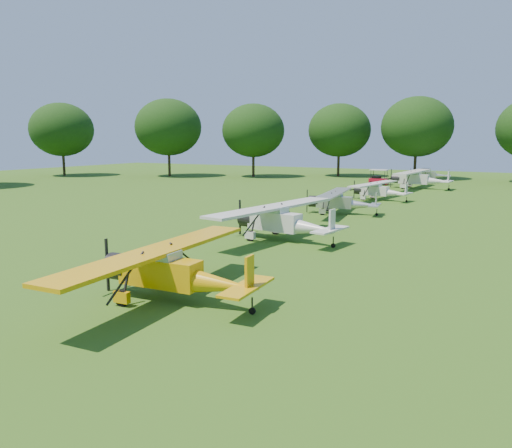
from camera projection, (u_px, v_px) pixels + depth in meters
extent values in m
plane|color=#255715|center=(263.00, 246.00, 29.23)|extent=(160.00, 160.00, 0.00)
cylinder|color=black|center=(415.00, 164.00, 79.15)|extent=(0.44, 0.44, 4.74)
ellipsoid|color=black|center=(417.00, 127.00, 78.19)|extent=(11.05, 11.05, 9.39)
cylinder|color=black|center=(338.00, 163.00, 84.87)|extent=(0.44, 0.44, 4.49)
ellipsoid|color=black|center=(339.00, 130.00, 83.96)|extent=(10.47, 10.47, 8.90)
cylinder|color=black|center=(253.00, 163.00, 83.54)|extent=(0.44, 0.44, 4.44)
ellipsoid|color=black|center=(253.00, 131.00, 82.63)|extent=(10.36, 10.36, 8.80)
cylinder|color=black|center=(169.00, 162.00, 84.82)|extent=(0.44, 0.44, 4.77)
ellipsoid|color=black|center=(168.00, 127.00, 83.85)|extent=(11.14, 11.14, 9.47)
cylinder|color=black|center=(64.00, 162.00, 86.05)|extent=(0.44, 0.44, 4.56)
ellipsoid|color=black|center=(62.00, 130.00, 85.12)|extent=(10.64, 10.64, 9.04)
cube|color=#DA9E09|center=(160.00, 272.00, 19.24)|extent=(3.36, 1.14, 1.09)
cone|color=#DA9E09|center=(224.00, 285.00, 18.08)|extent=(2.95, 1.07, 0.93)
cube|color=#8CA5B2|center=(158.00, 257.00, 19.19)|extent=(1.70, 1.03, 0.57)
cylinder|color=black|center=(120.00, 267.00, 20.08)|extent=(0.98, 1.12, 1.08)
cube|color=black|center=(107.00, 265.00, 20.37)|extent=(0.07, 0.13, 2.18)
cube|color=#DA9E09|center=(157.00, 251.00, 19.15)|extent=(2.01, 11.06, 0.15)
cube|color=#DA9E09|center=(249.00, 274.00, 17.55)|extent=(0.13, 0.58, 1.35)
cube|color=#DA9E09|center=(247.00, 287.00, 17.67)|extent=(1.01, 2.94, 0.09)
cylinder|color=black|center=(122.00, 298.00, 18.57)|extent=(0.63, 0.19, 0.62)
cylinder|color=black|center=(163.00, 281.00, 20.88)|extent=(0.63, 0.19, 0.62)
cylinder|color=black|center=(252.00, 311.00, 17.73)|extent=(0.25, 0.09, 0.25)
cube|color=silver|center=(275.00, 221.00, 30.96)|extent=(3.59, 1.56, 1.14)
cone|color=silver|center=(315.00, 229.00, 29.24)|extent=(3.16, 1.44, 0.98)
cube|color=#8CA5B2|center=(273.00, 212.00, 30.92)|extent=(1.87, 1.26, 0.60)
cylinder|color=black|center=(248.00, 218.00, 32.19)|extent=(1.14, 1.27, 1.13)
cube|color=black|center=(240.00, 217.00, 32.61)|extent=(0.08, 0.14, 2.28)
cube|color=silver|center=(273.00, 207.00, 30.88)|extent=(3.36, 11.62, 0.15)
cube|color=silver|center=(332.00, 222.00, 28.50)|extent=(0.20, 0.61, 1.41)
cube|color=silver|center=(330.00, 230.00, 28.65)|extent=(1.39, 3.15, 0.10)
cylinder|color=black|center=(250.00, 236.00, 30.55)|extent=(0.67, 0.27, 0.65)
cylinder|color=black|center=(275.00, 230.00, 32.68)|extent=(0.67, 0.27, 0.65)
cylinder|color=black|center=(333.00, 246.00, 28.67)|extent=(0.27, 0.13, 0.26)
cube|color=#BAB9BE|center=(334.00, 202.00, 41.79)|extent=(3.05, 1.28, 0.97)
cone|color=#BAB9BE|center=(364.00, 205.00, 40.96)|extent=(2.68, 1.18, 0.83)
cube|color=#8CA5B2|center=(333.00, 196.00, 41.74)|extent=(1.58, 1.05, 0.51)
cylinder|color=black|center=(314.00, 201.00, 42.39)|extent=(0.96, 1.07, 0.96)
cube|color=black|center=(307.00, 201.00, 42.59)|extent=(0.07, 0.12, 1.94)
cube|color=#BAB9BE|center=(334.00, 193.00, 41.70)|extent=(2.68, 9.89, 0.13)
cube|color=#BAB9BE|center=(376.00, 200.00, 40.57)|extent=(0.16, 0.52, 1.20)
cube|color=#BAB9BE|center=(375.00, 205.00, 40.67)|extent=(1.13, 2.67, 0.08)
cylinder|color=black|center=(322.00, 212.00, 41.09)|extent=(0.57, 0.22, 0.55)
cylinder|color=black|center=(328.00, 208.00, 43.22)|extent=(0.57, 0.22, 0.55)
cylinder|color=black|center=(377.00, 214.00, 40.74)|extent=(0.23, 0.10, 0.22)
cube|color=silver|center=(375.00, 191.00, 51.41)|extent=(2.98, 1.29, 0.94)
cone|color=silver|center=(397.00, 194.00, 50.00)|extent=(2.61, 1.19, 0.81)
cube|color=#8CA5B2|center=(374.00, 186.00, 51.39)|extent=(1.55, 1.04, 0.49)
cylinder|color=black|center=(359.00, 190.00, 52.43)|extent=(0.94, 1.05, 0.94)
cube|color=black|center=(354.00, 189.00, 52.78)|extent=(0.07, 0.12, 1.89)
cube|color=silver|center=(374.00, 184.00, 51.35)|extent=(2.75, 9.63, 0.13)
cube|color=silver|center=(406.00, 190.00, 49.39)|extent=(0.16, 0.50, 1.17)
cube|color=silver|center=(405.00, 194.00, 49.51)|extent=(1.14, 2.61, 0.08)
cylinder|color=black|center=(363.00, 198.00, 51.07)|extent=(0.56, 0.23, 0.54)
cylinder|color=black|center=(372.00, 196.00, 52.84)|extent=(0.56, 0.23, 0.54)
cylinder|color=black|center=(406.00, 201.00, 49.53)|extent=(0.22, 0.10, 0.22)
cube|color=silver|center=(414.00, 179.00, 63.46)|extent=(3.71, 1.33, 1.20)
cone|color=silver|center=(439.00, 181.00, 61.88)|extent=(3.25, 1.24, 1.03)
cube|color=#8CA5B2|center=(413.00, 174.00, 63.41)|extent=(1.89, 1.17, 0.63)
cylinder|color=black|center=(397.00, 178.00, 64.59)|extent=(1.10, 1.25, 1.19)
cube|color=black|center=(391.00, 178.00, 64.98)|extent=(0.08, 0.14, 2.39)
cube|color=silver|center=(413.00, 172.00, 63.37)|extent=(2.46, 12.17, 0.16)
cube|color=silver|center=(449.00, 177.00, 61.19)|extent=(0.16, 0.63, 1.48)
cube|color=silver|center=(447.00, 181.00, 61.33)|extent=(1.18, 3.25, 0.10)
cylinder|color=black|center=(403.00, 186.00, 62.89)|extent=(0.69, 0.23, 0.68)
cylinder|color=black|center=(409.00, 185.00, 65.27)|extent=(0.69, 0.23, 0.68)
cylinder|color=black|center=(449.00, 189.00, 61.37)|extent=(0.28, 0.11, 0.27)
cube|color=#BAB9BE|center=(426.00, 175.00, 75.59)|extent=(2.90, 1.24, 0.92)
cone|color=#BAB9BE|center=(443.00, 176.00, 74.82)|extent=(2.54, 1.14, 0.79)
cube|color=#8CA5B2|center=(426.00, 171.00, 75.54)|extent=(1.51, 1.00, 0.48)
cylinder|color=black|center=(414.00, 174.00, 76.14)|extent=(0.91, 1.02, 0.91)
cube|color=black|center=(411.00, 174.00, 76.33)|extent=(0.07, 0.11, 1.84)
cube|color=#BAB9BE|center=(426.00, 170.00, 75.50)|extent=(2.62, 9.37, 0.12)
cube|color=#BAB9BE|center=(449.00, 173.00, 74.46)|extent=(0.16, 0.49, 1.14)
cube|color=#BAB9BE|center=(448.00, 176.00, 74.56)|extent=(1.10, 2.54, 0.08)
cylinder|color=black|center=(421.00, 179.00, 74.91)|extent=(0.54, 0.22, 0.53)
cylinder|color=black|center=(421.00, 178.00, 76.95)|extent=(0.54, 0.22, 0.53)
cylinder|color=black|center=(449.00, 181.00, 74.62)|extent=(0.22, 0.10, 0.21)
cube|color=#AA0C24|center=(379.00, 181.00, 68.68)|extent=(2.51, 1.41, 0.79)
cube|color=black|center=(376.00, 178.00, 68.77)|extent=(1.04, 1.26, 0.51)
cube|color=silver|center=(379.00, 170.00, 68.42)|extent=(2.40, 1.52, 0.09)
cylinder|color=black|center=(371.00, 183.00, 68.53)|extent=(0.50, 0.17, 0.50)
cylinder|color=black|center=(374.00, 182.00, 69.73)|extent=(0.50, 0.17, 0.50)
cylinder|color=black|center=(383.00, 184.00, 67.71)|extent=(0.50, 0.17, 0.50)
cylinder|color=black|center=(386.00, 183.00, 68.91)|extent=(0.50, 0.17, 0.50)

